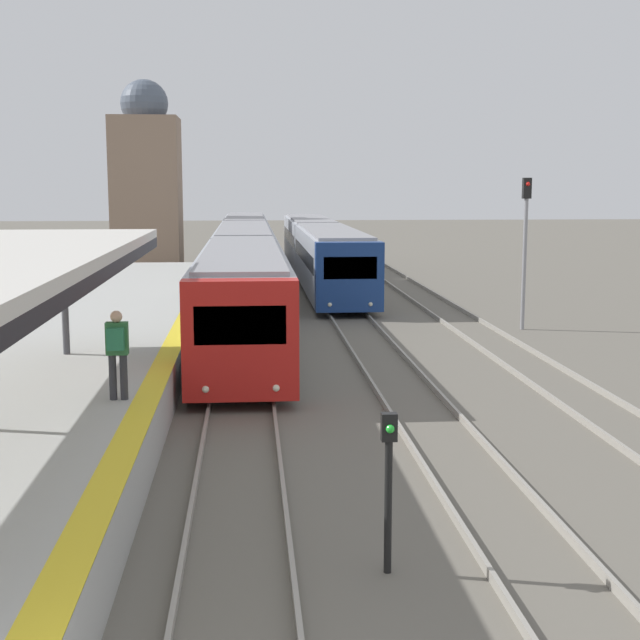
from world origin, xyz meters
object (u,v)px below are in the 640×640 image
object	(u,v)px
person_on_platform	(117,348)
train_far	(319,248)
signal_post_near	(389,476)
signal_mast_far	(525,235)
train_near	(244,256)

from	to	relation	value
person_on_platform	train_far	bearing A→B (deg)	78.72
signal_post_near	signal_mast_far	xyz separation A→B (m)	(7.68, 19.00, 1.96)
signal_post_near	signal_mast_far	distance (m)	20.58
person_on_platform	train_far	distance (m)	31.49
train_far	signal_post_near	world-z (taller)	train_far
train_far	signal_post_near	bearing A→B (deg)	-93.13
train_near	signal_mast_far	bearing A→B (deg)	-50.51
person_on_platform	signal_mast_far	xyz separation A→B (m)	(11.85, 13.50, 1.24)
signal_post_near	train_far	bearing A→B (deg)	86.87
person_on_platform	signal_mast_far	size ratio (longest dim) A/B	0.32
train_near	signal_mast_far	xyz separation A→B (m)	(9.62, -11.68, 1.57)
person_on_platform	signal_post_near	world-z (taller)	person_on_platform
train_far	signal_mast_far	size ratio (longest dim) A/B	5.62
person_on_platform	signal_mast_far	distance (m)	18.01
person_on_platform	train_far	size ratio (longest dim) A/B	0.06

